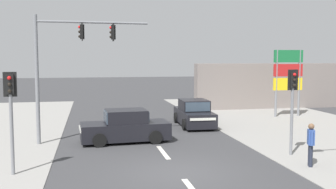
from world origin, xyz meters
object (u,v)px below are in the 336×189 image
object	(u,v)px
traffic_signal_mast	(65,55)
shopping_plaza_sign	(288,73)
sedan_receding_far	(194,114)
sedan_oncoming_mid	(125,127)
pedestrian_at_kerb	(311,142)
pedestal_signal_right_kerb	(292,97)
pedestal_signal_left_kerb	(11,106)

from	to	relation	value
traffic_signal_mast	shopping_plaza_sign	xyz separation A→B (m)	(14.40, 5.70, -1.16)
traffic_signal_mast	sedan_receding_far	xyz separation A→B (m)	(7.15, 3.39, -3.44)
sedan_receding_far	sedan_oncoming_mid	bearing A→B (deg)	-139.97
traffic_signal_mast	pedestrian_at_kerb	world-z (taller)	traffic_signal_mast
pedestrian_at_kerb	pedestal_signal_right_kerb	bearing A→B (deg)	84.65
pedestal_signal_left_kerb	pedestrian_at_kerb	bearing A→B (deg)	-5.80
shopping_plaza_sign	sedan_oncoming_mid	world-z (taller)	shopping_plaza_sign
pedestal_signal_left_kerb	pedestrian_at_kerb	xyz separation A→B (m)	(10.60, -1.08, -1.49)
sedan_oncoming_mid	pedestrian_at_kerb	distance (m)	8.54
pedestrian_at_kerb	sedan_oncoming_mid	bearing A→B (deg)	137.80
traffic_signal_mast	sedan_oncoming_mid	world-z (taller)	traffic_signal_mast
traffic_signal_mast	pedestrian_at_kerb	xyz separation A→B (m)	(9.05, -6.05, -3.22)
pedestal_signal_right_kerb	shopping_plaza_sign	bearing A→B (deg)	62.67
pedestal_signal_right_kerb	shopping_plaza_sign	distance (m)	11.31
sedan_receding_far	traffic_signal_mast	bearing A→B (deg)	-154.60
shopping_plaza_sign	sedan_receding_far	xyz separation A→B (m)	(-7.25, -2.30, -2.28)
pedestal_signal_right_kerb	pedestrian_at_kerb	world-z (taller)	pedestal_signal_right_kerb
pedestal_signal_left_kerb	pedestrian_at_kerb	world-z (taller)	pedestal_signal_left_kerb
pedestal_signal_right_kerb	sedan_receding_far	bearing A→B (deg)	104.93
pedestal_signal_left_kerb	sedan_oncoming_mid	size ratio (longest dim) A/B	0.82
sedan_receding_far	pedestrian_at_kerb	size ratio (longest dim) A/B	2.63
pedestal_signal_right_kerb	sedan_receding_far	distance (m)	8.19
shopping_plaza_sign	traffic_signal_mast	bearing A→B (deg)	-158.41
sedan_oncoming_mid	pedestal_signal_left_kerb	bearing A→B (deg)	-132.61
pedestal_signal_right_kerb	sedan_receding_far	size ratio (longest dim) A/B	0.83
pedestal_signal_left_kerb	shopping_plaza_sign	size ratio (longest dim) A/B	0.77
shopping_plaza_sign	sedan_receding_far	size ratio (longest dim) A/B	1.07
sedan_receding_far	pedestrian_at_kerb	bearing A→B (deg)	-78.62
traffic_signal_mast	pedestal_signal_left_kerb	xyz separation A→B (m)	(-1.56, -4.98, -1.73)
pedestal_signal_right_kerb	pedestrian_at_kerb	xyz separation A→B (m)	(-0.16, -1.71, -1.49)
pedestal_signal_left_kerb	pedestrian_at_kerb	size ratio (longest dim) A/B	2.18
sedan_oncoming_mid	pedestal_signal_right_kerb	bearing A→B (deg)	-31.81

